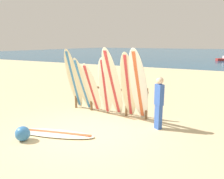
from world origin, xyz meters
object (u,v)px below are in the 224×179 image
at_px(surfboard_leaning_far_left, 74,80).
at_px(surfboard_leaning_left, 83,85).
at_px(beachgoer_standing, 159,101).
at_px(surfboard_leaning_far_right, 139,86).
at_px(beach_ball, 23,134).
at_px(surfboard_rack, 108,96).
at_px(surfboard_leaning_center_left, 92,88).
at_px(surfboard_leaning_center_right, 113,83).
at_px(surfboard_lying_on_sand, 54,133).
at_px(surfboard_leaning_center, 105,87).
at_px(surfboard_leaning_right, 128,86).

height_order(surfboard_leaning_far_left, surfboard_leaning_left, surfboard_leaning_far_left).
height_order(surfboard_leaning_left, beachgoer_standing, surfboard_leaning_left).
xyz_separation_m(surfboard_leaning_far_right, beach_ball, (-2.16, -2.85, -1.03)).
height_order(surfboard_leaning_left, surfboard_leaning_far_right, surfboard_leaning_far_right).
distance_m(surfboard_leaning_far_left, surfboard_leaning_far_right, 2.71).
height_order(surfboard_rack, surfboard_leaning_far_right, surfboard_leaning_far_right).
bearing_deg(surfboard_rack, surfboard_leaning_far_right, -16.12).
bearing_deg(surfboard_leaning_far_right, surfboard_leaning_center_left, 177.45).
height_order(surfboard_leaning_center_right, surfboard_leaning_far_right, surfboard_leaning_center_right).
bearing_deg(surfboard_lying_on_sand, surfboard_leaning_center_left, 93.99).
bearing_deg(surfboard_leaning_far_left, surfboard_leaning_far_right, -2.42).
height_order(surfboard_lying_on_sand, beachgoer_standing, beachgoer_standing).
bearing_deg(surfboard_leaning_center, surfboard_leaning_far_left, -179.94).
distance_m(beachgoer_standing, beach_ball, 3.97).
bearing_deg(surfboard_leaning_far_left, surfboard_leaning_right, -2.01).
bearing_deg(surfboard_leaning_center_right, surfboard_leaning_right, 9.63).
distance_m(surfboard_leaning_center_right, beach_ball, 3.22).
xyz_separation_m(surfboard_leaning_far_left, surfboard_leaning_right, (2.33, -0.08, -0.03)).
bearing_deg(surfboard_leaning_far_left, surfboard_leaning_center, 0.06).
distance_m(surfboard_leaning_left, surfboard_leaning_center, 0.97).
xyz_separation_m(surfboard_rack, surfboard_leaning_right, (0.97, -0.36, 0.50)).
xyz_separation_m(surfboard_leaning_center_left, surfboard_leaning_center, (0.55, 0.03, 0.10)).
relative_size(surfboard_leaning_center_right, beachgoer_standing, 1.54).
relative_size(surfboard_rack, surfboard_leaning_left, 1.49).
height_order(surfboard_leaning_left, surfboard_leaning_center_left, surfboard_leaning_left).
height_order(surfboard_rack, surfboard_leaning_center_left, surfboard_leaning_center_left).
bearing_deg(surfboard_leaning_left, surfboard_leaning_center_left, -4.85).
bearing_deg(surfboard_leaning_left, surfboard_leaning_right, -2.59).
distance_m(surfboard_rack, surfboard_leaning_far_left, 1.48).
relative_size(surfboard_leaning_center_right, surfboard_lying_on_sand, 0.99).
relative_size(surfboard_rack, surfboard_leaning_far_right, 1.26).
bearing_deg(surfboard_leaning_far_left, surfboard_leaning_left, 0.64).
bearing_deg(beach_ball, surfboard_leaning_center, 74.21).
relative_size(surfboard_leaning_center, beach_ball, 5.30).
height_order(surfboard_rack, surfboard_leaning_center, surfboard_leaning_center).
xyz_separation_m(surfboard_leaning_left, surfboard_leaning_center, (0.97, -0.00, 0.02)).
height_order(surfboard_leaning_right, beachgoer_standing, surfboard_leaning_right).
bearing_deg(surfboard_lying_on_sand, surfboard_rack, 81.73).
bearing_deg(surfboard_leaning_far_left, beachgoer_standing, -6.17).
height_order(surfboard_leaning_center, beach_ball, surfboard_leaning_center).
xyz_separation_m(surfboard_rack, surfboard_leaning_far_right, (1.35, -0.39, 0.56)).
height_order(surfboard_rack, surfboard_leaning_left, surfboard_leaning_left).
xyz_separation_m(surfboard_leaning_far_left, surfboard_leaning_far_right, (2.71, -0.11, 0.03)).
height_order(surfboard_leaning_left, surfboard_leaning_center, surfboard_leaning_center).
xyz_separation_m(surfboard_leaning_center_left, beachgoer_standing, (2.64, -0.34, -0.07)).
distance_m(surfboard_leaning_far_left, beach_ball, 3.17).
height_order(surfboard_leaning_center, surfboard_leaning_right, surfboard_leaning_right).
relative_size(surfboard_leaning_center_left, surfboard_leaning_right, 0.82).
xyz_separation_m(surfboard_leaning_center_left, surfboard_leaning_right, (1.49, -0.05, 0.22)).
xyz_separation_m(surfboard_lying_on_sand, beachgoer_standing, (2.49, 1.86, 0.85)).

